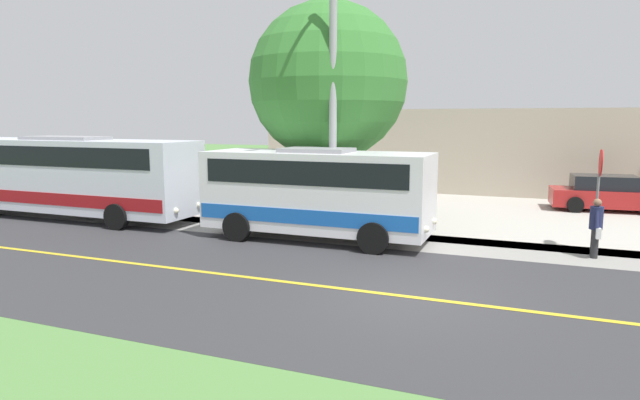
% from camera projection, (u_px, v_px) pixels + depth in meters
% --- Properties ---
extents(ground_plane, '(120.00, 120.00, 0.00)m').
position_uv_depth(ground_plane, '(407.00, 297.00, 11.42)').
color(ground_plane, '#548442').
extents(road_surface, '(8.00, 100.00, 0.01)m').
position_uv_depth(road_surface, '(407.00, 297.00, 11.42)').
color(road_surface, '#333335').
rests_on(road_surface, ground).
extents(sidewalk, '(2.40, 100.00, 0.01)m').
position_uv_depth(sidewalk, '(445.00, 244.00, 16.20)').
color(sidewalk, gray).
rests_on(sidewalk, ground).
extents(parking_lot_surface, '(14.00, 36.00, 0.01)m').
position_uv_depth(parking_lot_surface, '(549.00, 213.00, 21.72)').
color(parking_lot_surface, '#B2ADA3').
rests_on(parking_lot_surface, ground).
extents(road_centre_line, '(0.16, 100.00, 0.00)m').
position_uv_depth(road_centre_line, '(407.00, 296.00, 11.42)').
color(road_centre_line, gold).
rests_on(road_centre_line, ground).
extents(shuttle_bus_front, '(2.62, 7.11, 2.84)m').
position_uv_depth(shuttle_bus_front, '(317.00, 189.00, 16.72)').
color(shuttle_bus_front, white).
rests_on(shuttle_bus_front, ground).
extents(transit_bus_rear, '(2.63, 10.78, 3.09)m').
position_uv_depth(transit_bus_rear, '(68.00, 173.00, 20.41)').
color(transit_bus_rear, silver).
rests_on(transit_bus_rear, ground).
extents(pedestrian_with_bags, '(0.72, 0.34, 1.61)m').
position_uv_depth(pedestrian_with_bags, '(596.00, 226.00, 14.57)').
color(pedestrian_with_bags, '#262628').
rests_on(pedestrian_with_bags, ground).
extents(stop_sign, '(0.76, 0.07, 2.88)m').
position_uv_depth(stop_sign, '(599.00, 182.00, 15.25)').
color(stop_sign, slate).
rests_on(stop_sign, ground).
extents(street_light_pole, '(1.97, 0.24, 8.69)m').
position_uv_depth(street_light_pole, '(332.00, 85.00, 16.50)').
color(street_light_pole, '#9E9EA3').
rests_on(street_light_pole, ground).
extents(parked_car_near, '(2.30, 4.54, 1.45)m').
position_uv_depth(parked_car_near, '(607.00, 194.00, 22.14)').
color(parked_car_near, '#A51E1E').
rests_on(parked_car_near, ground).
extents(tree_curbside, '(5.60, 5.60, 7.83)m').
position_uv_depth(tree_curbside, '(328.00, 82.00, 19.16)').
color(tree_curbside, brown).
rests_on(tree_curbside, ground).
extents(commercial_building, '(10.00, 23.43, 4.23)m').
position_uv_depth(commercial_building, '(493.00, 148.00, 30.74)').
color(commercial_building, '#B7A893').
rests_on(commercial_building, ground).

